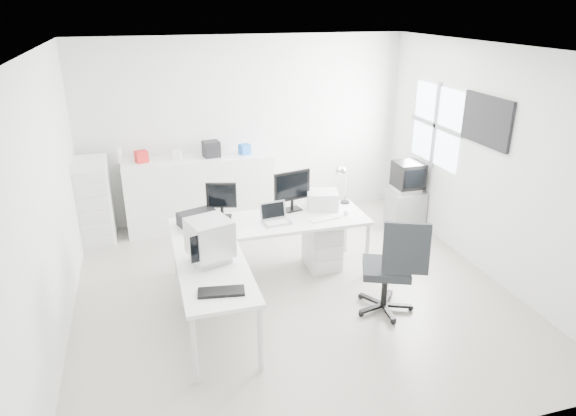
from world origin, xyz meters
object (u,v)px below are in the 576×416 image
object	(u,v)px
main_desk	(271,248)
inkjet_printer	(199,219)
sideboard	(201,193)
laser_printer	(322,200)
crt_monitor	(210,241)
crt_tv	(408,177)
tv_cabinet	(405,209)
drawer_pedestal	(322,245)
lcd_monitor_small	(222,200)
office_chair	(386,264)
side_desk	(217,305)
filing_cabinet	(95,203)
lcd_monitor_large	(292,191)
laptop	(276,215)

from	to	relation	value
main_desk	inkjet_printer	distance (m)	0.97
sideboard	laser_printer	bearing A→B (deg)	-48.27
crt_monitor	crt_tv	size ratio (longest dim) A/B	0.91
laser_printer	tv_cabinet	xyz separation A→B (m)	(1.62, 0.71, -0.58)
drawer_pedestal	lcd_monitor_small	world-z (taller)	lcd_monitor_small
laser_printer	tv_cabinet	distance (m)	1.86
inkjet_printer	office_chair	world-z (taller)	office_chair
side_desk	sideboard	size ratio (longest dim) A/B	0.64
main_desk	filing_cabinet	bearing A→B (deg)	143.77
office_chair	sideboard	size ratio (longest dim) A/B	0.52
inkjet_printer	side_desk	bearing A→B (deg)	-109.36
office_chair	drawer_pedestal	bearing A→B (deg)	128.27
side_desk	crt_tv	size ratio (longest dim) A/B	2.80
sideboard	lcd_monitor_small	bearing A→B (deg)	-86.57
crt_monitor	filing_cabinet	world-z (taller)	filing_cabinet
crt_tv	drawer_pedestal	bearing A→B (deg)	-152.26
lcd_monitor_large	crt_monitor	bearing A→B (deg)	-150.71
crt_tv	filing_cabinet	bearing A→B (deg)	171.97
filing_cabinet	laser_printer	bearing A→B (deg)	-24.97
office_chair	tv_cabinet	xyz separation A→B (m)	(1.35, 2.04, -0.29)
side_desk	crt_monitor	xyz separation A→B (m)	(0.00, 0.25, 0.60)
side_desk	lcd_monitor_large	bearing A→B (deg)	48.37
lcd_monitor_small	tv_cabinet	world-z (taller)	lcd_monitor_small
crt_monitor	crt_tv	xyz separation A→B (m)	(3.22, 1.78, -0.19)
drawer_pedestal	tv_cabinet	size ratio (longest dim) A/B	1.08
inkjet_printer	crt_tv	world-z (taller)	crt_tv
crt_monitor	inkjet_printer	bearing A→B (deg)	73.05
drawer_pedestal	crt_tv	size ratio (longest dim) A/B	1.20
inkjet_printer	filing_cabinet	bearing A→B (deg)	111.88
lcd_monitor_large	sideboard	distance (m)	1.88
office_chair	crt_tv	xyz separation A→B (m)	(1.35, 2.04, 0.21)
laser_printer	crt_tv	xyz separation A→B (m)	(1.62, 0.71, -0.08)
crt_monitor	main_desk	bearing A→B (deg)	28.05
laptop	crt_tv	world-z (taller)	crt_tv
lcd_monitor_large	laptop	world-z (taller)	lcd_monitor_large
crt_tv	filing_cabinet	distance (m)	4.55
lcd_monitor_large	office_chair	bearing A→B (deg)	-77.01
crt_tv	filing_cabinet	size ratio (longest dim) A/B	0.40
laser_printer	crt_tv	bearing A→B (deg)	39.17
crt_monitor	sideboard	world-z (taller)	crt_monitor
inkjet_printer	crt_tv	distance (m)	3.32
laptop	office_chair	bearing A→B (deg)	-53.54
lcd_monitor_small	tv_cabinet	size ratio (longest dim) A/B	0.83
lcd_monitor_large	filing_cabinet	bearing A→B (deg)	138.92
lcd_monitor_small	crt_monitor	distance (m)	1.14
laptop	crt_tv	xyz separation A→B (m)	(2.32, 1.03, -0.08)
side_desk	lcd_monitor_large	world-z (taller)	lcd_monitor_large
drawer_pedestal	crt_tv	xyz separation A→B (m)	(1.67, 0.88, 0.48)
main_desk	crt_tv	distance (m)	2.58
office_chair	sideboard	distance (m)	3.34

